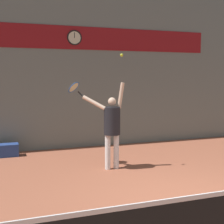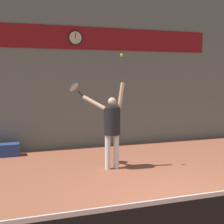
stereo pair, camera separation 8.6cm
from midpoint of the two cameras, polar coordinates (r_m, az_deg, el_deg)
The scene contains 8 objects.
ground_plane at distance 5.65m, azimuth 15.57°, elevation -16.54°, with size 18.00×18.00×0.00m, color #9E563D.
back_wall at distance 9.88m, azimuth -0.91°, elevation 8.27°, with size 18.00×0.10×5.00m.
sponsor_banner at distance 9.88m, azimuth -0.81°, elevation 13.20°, with size 6.92×0.02×0.68m.
scoreboard_clock at distance 9.62m, azimuth -6.44°, elevation 13.35°, with size 0.45×0.04×0.45m.
tennis_player at distance 7.34m, azimuth 0.28°, elevation -2.30°, with size 0.95×0.59×2.06m.
tennis_racket at distance 7.57m, azimuth -6.57°, elevation 4.43°, with size 0.41×0.41×0.37m.
tennis_ball at distance 7.23m, azimuth 2.12°, elevation 10.36°, with size 0.07×0.07×0.07m.
equipment_bag at distance 9.16m, azimuth -18.69°, elevation -6.61°, with size 0.76×0.35×0.34m.
Camera 2 is at (-2.91, -4.31, 2.19)m, focal length 50.00 mm.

